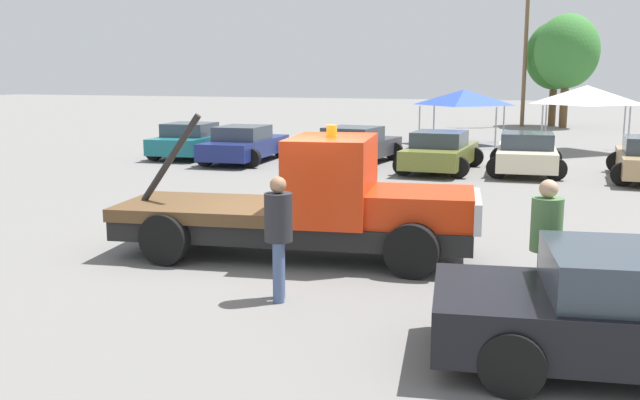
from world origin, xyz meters
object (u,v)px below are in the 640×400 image
parked_car_navy (245,144)px  canopy_tent_blue (464,97)px  traffic_cone (461,210)px  utility_pole (526,38)px  parked_car_olive (440,152)px  tree_center (567,52)px  person_at_hood (279,230)px  parked_car_cream (526,153)px  person_near_truck (546,238)px  canopy_tent_white (586,95)px  tow_truck (315,206)px  tree_left (555,56)px  parked_car_charcoal (355,146)px  parked_car_teal (192,140)px

parked_car_navy → canopy_tent_blue: 11.59m
traffic_cone → utility_pole: 30.59m
parked_car_navy → parked_car_olive: 7.22m
canopy_tent_blue → tree_center: size_ratio=0.51×
person_at_hood → parked_car_cream: 15.14m
person_near_truck → canopy_tent_white: (0.52, 21.84, 1.28)m
parked_car_olive → traffic_cone: parked_car_olive is taller
tree_center → tow_truck: bearing=-95.5°
parked_car_cream → traffic_cone: 8.57m
person_near_truck → tree_left: size_ratio=0.29×
person_at_hood → parked_car_charcoal: (-3.65, 15.43, -0.38)m
canopy_tent_blue → tree_left: (3.39, 13.75, 2.15)m
tree_center → utility_pole: utility_pole is taller
parked_car_charcoal → canopy_tent_blue: 9.09m
traffic_cone → parked_car_olive: bearing=103.8°
parked_car_teal → parked_car_navy: same height
person_near_truck → canopy_tent_blue: bearing=-76.1°
traffic_cone → canopy_tent_blue: bearing=98.8°
person_at_hood → canopy_tent_white: size_ratio=0.55×
person_at_hood → canopy_tent_white: canopy_tent_white is taller
parked_car_olive → tree_left: 23.74m
canopy_tent_blue → utility_pole: size_ratio=0.33×
person_at_hood → parked_car_teal: person_at_hood is taller
utility_pole → canopy_tent_blue: bearing=-97.7°
tree_center → utility_pole: 2.54m
parked_car_teal → parked_car_olive: bearing=-100.1°
person_near_truck → parked_car_charcoal: 16.53m
canopy_tent_white → traffic_cone: size_ratio=5.95×
tree_left → traffic_cone: size_ratio=11.65×
parked_car_charcoal → tree_center: (6.60, 21.02, 3.85)m
parked_car_olive → canopy_tent_white: bearing=-28.6°
utility_pole → person_at_hood: bearing=-90.9°
parked_car_teal → parked_car_cream: (12.58, -0.33, -0.00)m
parked_car_charcoal → tree_center: tree_center is taller
parked_car_teal → canopy_tent_white: (14.34, 7.13, 1.70)m
parked_car_charcoal → utility_pole: size_ratio=0.46×
parked_car_teal → parked_car_charcoal: 6.59m
tree_center → tree_left: bearing=117.5°
parked_car_teal → parked_car_navy: (2.63, -0.74, 0.00)m
tree_left → person_at_hood: bearing=-93.4°
canopy_tent_white → tree_left: 15.61m
canopy_tent_blue → parked_car_olive: bearing=-85.6°
parked_car_teal → canopy_tent_white: 16.10m
parked_car_cream → tree_left: 23.12m
parked_car_charcoal → canopy_tent_white: bearing=-42.2°
parked_car_cream → canopy_tent_blue: 9.84m
tow_truck → canopy_tent_white: canopy_tent_white is taller
tow_truck → tree_center: size_ratio=0.97×
canopy_tent_white → person_near_truck: bearing=-91.4°
parked_car_teal → traffic_cone: bearing=-132.3°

